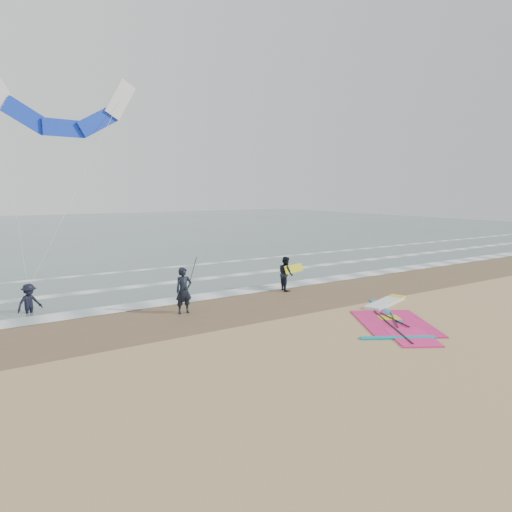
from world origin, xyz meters
TOP-DOWN VIEW (x-y plane):
  - ground at (0.00, 0.00)m, footprint 120.00×120.00m
  - sea_water at (0.00, 48.00)m, footprint 120.00×80.00m
  - wet_sand_band at (0.00, 6.00)m, footprint 120.00×5.00m
  - foam_waterline at (0.00, 10.44)m, footprint 120.00×9.15m
  - windsurf_rig at (2.33, 1.30)m, footprint 5.80×5.49m
  - person_standing at (-4.02, 6.16)m, footprint 0.67×0.45m
  - person_walking at (1.76, 7.32)m, footprint 0.79×0.92m
  - person_wading at (-9.07, 9.37)m, footprint 1.14×0.92m
  - held_pole at (-3.72, 6.16)m, footprint 0.17×0.86m
  - carried_kiteboard at (2.16, 7.22)m, footprint 1.30×0.51m
  - surf_kite at (-6.75, 13.11)m, footprint 6.96×3.92m

SIDE VIEW (x-z plane):
  - ground at x=0.00m, z-range 0.00..0.00m
  - wet_sand_band at x=0.00m, z-range 0.00..0.01m
  - sea_water at x=0.00m, z-range 0.00..0.02m
  - foam_waterline at x=0.00m, z-range 0.02..0.04m
  - windsurf_rig at x=2.33m, z-range -0.03..0.11m
  - person_wading at x=-9.07m, z-range 0.00..1.54m
  - person_walking at x=1.76m, z-range 0.00..1.65m
  - person_standing at x=-4.02m, z-range 0.00..1.82m
  - carried_kiteboard at x=2.16m, z-range 0.85..1.24m
  - held_pole at x=-3.72m, z-range 0.42..2.24m
  - surf_kite at x=-6.75m, z-range 3.78..12.95m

